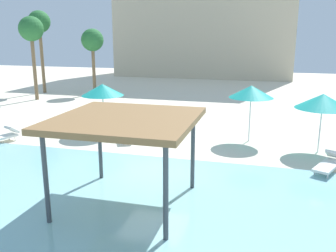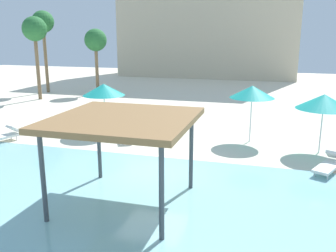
{
  "view_description": "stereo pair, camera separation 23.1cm",
  "coord_description": "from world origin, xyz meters",
  "px_view_note": "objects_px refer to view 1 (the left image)",
  "views": [
    {
      "loc": [
        4.06,
        -12.86,
        5.18
      ],
      "look_at": [
        0.03,
        2.0,
        1.3
      ],
      "focal_mm": 39.4,
      "sensor_mm": 36.0,
      "label": 1
    },
    {
      "loc": [
        4.28,
        -12.8,
        5.18
      ],
      "look_at": [
        0.03,
        2.0,
        1.3
      ],
      "focal_mm": 39.4,
      "sensor_mm": 36.0,
      "label": 2
    }
  ],
  "objects_px": {
    "beach_umbrella_teal_3": "(323,101)",
    "palm_tree_2": "(39,24)",
    "shade_pavilion": "(126,123)",
    "lounge_chair_6": "(125,133)",
    "beach_umbrella_teal_1": "(103,90)",
    "palm_tree_0": "(31,31)",
    "beach_umbrella_teal_0": "(251,92)",
    "lounge_chair_0": "(1,136)",
    "lounge_chair_4": "(329,163)",
    "lounge_chair_5": "(69,125)",
    "palm_tree_1": "(92,41)"
  },
  "relations": [
    {
      "from": "lounge_chair_5",
      "to": "shade_pavilion",
      "type": "bearing_deg",
      "value": 58.39
    },
    {
      "from": "beach_umbrella_teal_3",
      "to": "palm_tree_2",
      "type": "relative_size",
      "value": 0.37
    },
    {
      "from": "lounge_chair_6",
      "to": "shade_pavilion",
      "type": "bearing_deg",
      "value": -5.51
    },
    {
      "from": "lounge_chair_0",
      "to": "palm_tree_1",
      "type": "height_order",
      "value": "palm_tree_1"
    },
    {
      "from": "shade_pavilion",
      "to": "lounge_chair_6",
      "type": "bearing_deg",
      "value": 112.42
    },
    {
      "from": "beach_umbrella_teal_0",
      "to": "beach_umbrella_teal_3",
      "type": "bearing_deg",
      "value": -16.36
    },
    {
      "from": "beach_umbrella_teal_0",
      "to": "lounge_chair_6",
      "type": "distance_m",
      "value": 6.53
    },
    {
      "from": "beach_umbrella_teal_1",
      "to": "palm_tree_2",
      "type": "xyz_separation_m",
      "value": [
        -11.05,
        11.35,
        3.65
      ]
    },
    {
      "from": "beach_umbrella_teal_1",
      "to": "beach_umbrella_teal_3",
      "type": "height_order",
      "value": "beach_umbrella_teal_3"
    },
    {
      "from": "palm_tree_0",
      "to": "lounge_chair_4",
      "type": "bearing_deg",
      "value": -28.36
    },
    {
      "from": "beach_umbrella_teal_1",
      "to": "beach_umbrella_teal_3",
      "type": "bearing_deg",
      "value": -2.71
    },
    {
      "from": "beach_umbrella_teal_3",
      "to": "lounge_chair_0",
      "type": "relative_size",
      "value": 1.33
    },
    {
      "from": "beach_umbrella_teal_1",
      "to": "palm_tree_1",
      "type": "bearing_deg",
      "value": 118.19
    },
    {
      "from": "beach_umbrella_teal_3",
      "to": "lounge_chair_4",
      "type": "bearing_deg",
      "value": -87.44
    },
    {
      "from": "lounge_chair_0",
      "to": "palm_tree_1",
      "type": "bearing_deg",
      "value": -150.35
    },
    {
      "from": "lounge_chair_4",
      "to": "beach_umbrella_teal_0",
      "type": "bearing_deg",
      "value": -111.61
    },
    {
      "from": "lounge_chair_0",
      "to": "palm_tree_0",
      "type": "relative_size",
      "value": 0.31
    },
    {
      "from": "lounge_chair_5",
      "to": "palm_tree_2",
      "type": "relative_size",
      "value": 0.28
    },
    {
      "from": "beach_umbrella_teal_3",
      "to": "palm_tree_2",
      "type": "xyz_separation_m",
      "value": [
        -21.75,
        11.86,
        3.66
      ]
    },
    {
      "from": "lounge_chair_4",
      "to": "palm_tree_1",
      "type": "xyz_separation_m",
      "value": [
        -17.15,
        14.83,
        4.19
      ]
    },
    {
      "from": "lounge_chair_5",
      "to": "palm_tree_2",
      "type": "height_order",
      "value": "palm_tree_2"
    },
    {
      "from": "beach_umbrella_teal_0",
      "to": "beach_umbrella_teal_1",
      "type": "bearing_deg",
      "value": -176.93
    },
    {
      "from": "lounge_chair_0",
      "to": "lounge_chair_5",
      "type": "relative_size",
      "value": 1.0
    },
    {
      "from": "beach_umbrella_teal_1",
      "to": "lounge_chair_6",
      "type": "bearing_deg",
      "value": -31.11
    },
    {
      "from": "lounge_chair_6",
      "to": "palm_tree_1",
      "type": "bearing_deg",
      "value": -176.2
    },
    {
      "from": "shade_pavilion",
      "to": "lounge_chair_0",
      "type": "bearing_deg",
      "value": 150.97
    },
    {
      "from": "beach_umbrella_teal_1",
      "to": "lounge_chair_5",
      "type": "xyz_separation_m",
      "value": [
        -2.03,
        -0.13,
        -1.99
      ]
    },
    {
      "from": "lounge_chair_4",
      "to": "lounge_chair_6",
      "type": "distance_m",
      "value": 9.47
    },
    {
      "from": "beach_umbrella_teal_0",
      "to": "beach_umbrella_teal_1",
      "type": "relative_size",
      "value": 1.05
    },
    {
      "from": "beach_umbrella_teal_0",
      "to": "palm_tree_2",
      "type": "relative_size",
      "value": 0.39
    },
    {
      "from": "shade_pavilion",
      "to": "palm_tree_1",
      "type": "xyz_separation_m",
      "value": [
        -10.69,
        19.53,
        1.9
      ]
    },
    {
      "from": "beach_umbrella_teal_1",
      "to": "palm_tree_0",
      "type": "distance_m",
      "value": 12.86
    },
    {
      "from": "beach_umbrella_teal_0",
      "to": "palm_tree_1",
      "type": "xyz_separation_m",
      "value": [
        -13.93,
        11.43,
        2.06
      ]
    },
    {
      "from": "beach_umbrella_teal_3",
      "to": "lounge_chair_4",
      "type": "relative_size",
      "value": 1.34
    },
    {
      "from": "beach_umbrella_teal_3",
      "to": "lounge_chair_0",
      "type": "height_order",
      "value": "beach_umbrella_teal_3"
    },
    {
      "from": "shade_pavilion",
      "to": "lounge_chair_4",
      "type": "xyz_separation_m",
      "value": [
        6.46,
        4.7,
        -2.29
      ]
    },
    {
      "from": "palm_tree_2",
      "to": "lounge_chair_0",
      "type": "bearing_deg",
      "value": -63.97
    },
    {
      "from": "lounge_chair_0",
      "to": "lounge_chair_4",
      "type": "relative_size",
      "value": 1.01
    },
    {
      "from": "beach_umbrella_teal_3",
      "to": "lounge_chair_4",
      "type": "distance_m",
      "value": 3.18
    },
    {
      "from": "beach_umbrella_teal_3",
      "to": "palm_tree_0",
      "type": "xyz_separation_m",
      "value": [
        -20.28,
        8.52,
        3.06
      ]
    },
    {
      "from": "palm_tree_2",
      "to": "beach_umbrella_teal_0",
      "type": "bearing_deg",
      "value": -30.42
    },
    {
      "from": "beach_umbrella_teal_0",
      "to": "palm_tree_1",
      "type": "distance_m",
      "value": 18.13
    },
    {
      "from": "beach_umbrella_teal_0",
      "to": "lounge_chair_6",
      "type": "xyz_separation_m",
      "value": [
        -6.03,
        -1.35,
        -2.13
      ]
    },
    {
      "from": "palm_tree_0",
      "to": "palm_tree_2",
      "type": "height_order",
      "value": "palm_tree_2"
    },
    {
      "from": "lounge_chair_4",
      "to": "lounge_chair_6",
      "type": "height_order",
      "value": "same"
    },
    {
      "from": "lounge_chair_0",
      "to": "shade_pavilion",
      "type": "bearing_deg",
      "value": 81.75
    },
    {
      "from": "beach_umbrella_teal_1",
      "to": "palm_tree_2",
      "type": "distance_m",
      "value": 16.26
    },
    {
      "from": "beach_umbrella_teal_0",
      "to": "palm_tree_0",
      "type": "xyz_separation_m",
      "value": [
        -17.16,
        7.61,
        2.9
      ]
    },
    {
      "from": "beach_umbrella_teal_1",
      "to": "palm_tree_0",
      "type": "xyz_separation_m",
      "value": [
        -9.58,
        8.01,
        3.05
      ]
    },
    {
      "from": "palm_tree_1",
      "to": "palm_tree_2",
      "type": "height_order",
      "value": "palm_tree_2"
    }
  ]
}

